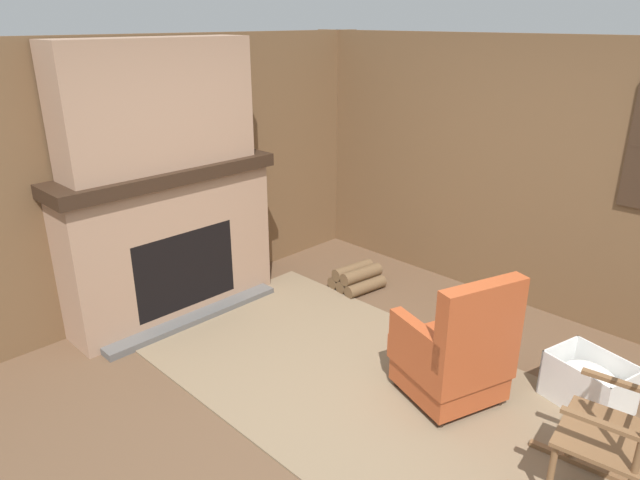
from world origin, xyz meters
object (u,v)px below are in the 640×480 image
Objects in this scene: rocking_chair at (611,439)px; laundry_basket at (589,382)px; storage_case at (232,144)px; decorative_plate_on_mantel at (154,153)px; firewood_stack at (357,278)px; armchair at (455,355)px; oil_lamp_vase at (111,164)px.

rocking_chair is 2.12× the size of laundry_basket.
storage_case reaches higher than rocking_chair.
rocking_chair is at bearing 7.20° from decorative_plate_on_mantel.
decorative_plate_on_mantel is at bearing -121.27° from firewood_stack.
armchair is at bearing -18.92° from rocking_chair.
armchair is at bearing -138.61° from laundry_basket.
laundry_basket is (0.69, 0.60, -0.18)m from armchair.
storage_case is at bearing -140.62° from firewood_stack.
decorative_plate_on_mantel is at bearing -91.48° from storage_case.
rocking_chair is 2.92m from firewood_stack.
decorative_plate_on_mantel reaches higher than armchair.
laundry_basket is at bearing -120.10° from armchair.
oil_lamp_vase is at bearing -115.31° from firewood_stack.
storage_case is 0.78m from decorative_plate_on_mantel.
decorative_plate_on_mantel is (-3.24, -1.27, 1.27)m from laundry_basket.
laundry_basket is at bearing 8.61° from storage_case.
decorative_plate_on_mantel is at bearing -158.63° from laundry_basket.
storage_case is (-2.54, 0.12, 1.05)m from armchair.
oil_lamp_vase is at bearing 41.09° from armchair.
rocking_chair is at bearing 13.24° from oil_lamp_vase.
armchair is 1.09m from rocking_chair.
rocking_chair is (1.07, -0.21, 0.06)m from armchair.
storage_case is at bearing -13.17° from rocking_chair.
firewood_stack is 2.09× the size of decorative_plate_on_mantel.
firewood_stack is at bearing 39.38° from storage_case.
firewood_stack is (-2.70, 1.07, -0.32)m from rocking_chair.
laundry_basket is at bearing 27.25° from oil_lamp_vase.
storage_case is (-3.61, 0.32, 0.99)m from rocking_chair.
oil_lamp_vase reaches higher than laundry_basket.
firewood_stack is 1.92× the size of oil_lamp_vase.
laundry_basket is (2.32, -0.26, 0.07)m from firewood_stack.
firewood_stack is 1.75m from storage_case.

